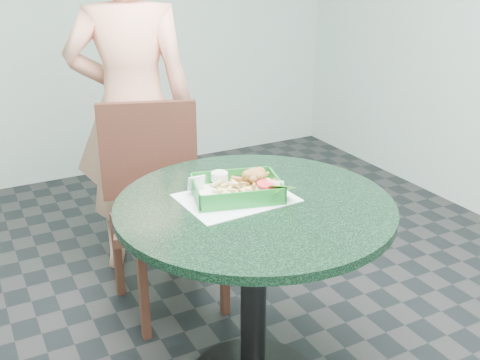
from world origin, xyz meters
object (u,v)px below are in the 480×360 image
diner_person (131,90)px  sauce_ramekin (215,184)px  cafe_table (254,251)px  food_basket (237,197)px  dining_chair (159,193)px  crab_sandwich (251,182)px

diner_person → sauce_ramekin: diner_person is taller
cafe_table → food_basket: bearing=119.0°
cafe_table → dining_chair: bearing=96.1°
diner_person → crab_sandwich: 1.01m
diner_person → sauce_ramekin: 0.96m
diner_person → food_basket: size_ratio=6.42×
dining_chair → sauce_ramekin: bearing=-70.8°
cafe_table → dining_chair: dining_chair is taller
dining_chair → sauce_ramekin: (-0.00, -0.60, 0.27)m
food_basket → sauce_ramekin: bearing=120.6°
cafe_table → sauce_ramekin: bearing=119.9°
cafe_table → diner_person: bearing=93.5°
cafe_table → sauce_ramekin: (-0.08, 0.14, 0.22)m
cafe_table → food_basket: 0.20m
food_basket → sauce_ramekin: (-0.04, 0.08, 0.03)m
sauce_ramekin → crab_sandwich: bearing=-22.7°
dining_chair → crab_sandwich: (0.11, -0.65, 0.27)m
dining_chair → crab_sandwich: dining_chair is taller
food_basket → dining_chair: bearing=93.7°
cafe_table → sauce_ramekin: 0.27m
dining_chair → food_basket: size_ratio=3.20×
diner_person → food_basket: 1.04m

